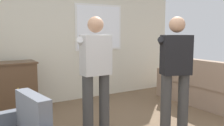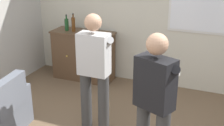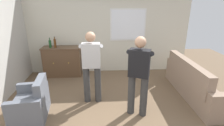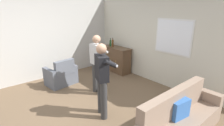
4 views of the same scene
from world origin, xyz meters
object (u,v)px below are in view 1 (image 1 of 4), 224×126
Objects in this scene: couch at (205,89)px; person_standing_right at (175,70)px; person_standing_left at (96,71)px; sideboard_cabinet at (2,89)px.

person_standing_right reaches higher than couch.
person_standing_left is 1.12m from person_standing_right.
couch is at bearing -23.37° from sideboard_cabinet.
sideboard_cabinet is 1.95m from person_standing_left.
person_standing_right reaches higher than sideboard_cabinet.
couch is 1.37× the size of person_standing_right.
sideboard_cabinet is at bearing 156.63° from couch.
person_standing_left is at bearing -57.69° from sideboard_cabinet.
person_standing_left and person_standing_right have the same top height.
sideboard_cabinet reaches higher than couch.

